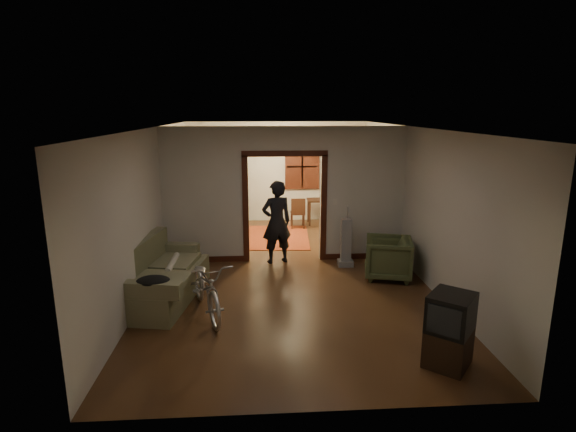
{
  "coord_description": "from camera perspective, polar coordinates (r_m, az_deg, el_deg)",
  "views": [
    {
      "loc": [
        -0.53,
        -8.37,
        3.12
      ],
      "look_at": [
        0.0,
        -0.3,
        1.2
      ],
      "focal_mm": 28.0,
      "sensor_mm": 36.0,
      "label": 1
    }
  ],
  "objects": [
    {
      "name": "wall_left",
      "position": [
        8.77,
        -16.67,
        1.47
      ],
      "size": [
        0.02,
        8.5,
        2.8
      ],
      "primitive_type": "cube",
      "color": "beige",
      "rests_on": "floor"
    },
    {
      "name": "ceiling",
      "position": [
        8.39,
        -0.14,
        11.17
      ],
      "size": [
        5.0,
        8.5,
        0.01
      ],
      "primitive_type": "cube",
      "color": "white",
      "rests_on": "floor"
    },
    {
      "name": "armchair",
      "position": [
        8.73,
        12.56,
        -5.21
      ],
      "size": [
        1.03,
        1.02,
        0.78
      ],
      "primitive_type": "imported",
      "rotation": [
        0.0,
        0.0,
        -1.82
      ],
      "color": "#424D2B",
      "rests_on": "floor"
    },
    {
      "name": "rolled_paper",
      "position": [
        8.08,
        -14.46,
        -5.79
      ],
      "size": [
        0.11,
        0.87,
        0.11
      ],
      "primitive_type": "cylinder",
      "rotation": [
        1.57,
        0.0,
        0.0
      ],
      "color": "beige",
      "rests_on": "sofa"
    },
    {
      "name": "desk",
      "position": [
        12.56,
        4.58,
        0.55
      ],
      "size": [
        1.04,
        0.76,
        0.69
      ],
      "primitive_type": "cube",
      "rotation": [
        0.0,
        0.0,
        -0.28
      ],
      "color": "black",
      "rests_on": "floor"
    },
    {
      "name": "locker",
      "position": [
        12.41,
        -7.63,
        3.08
      ],
      "size": [
        0.94,
        0.53,
        1.86
      ],
      "primitive_type": "cube",
      "rotation": [
        0.0,
        0.0,
        -0.02
      ],
      "color": "#2B341F",
      "rests_on": "floor"
    },
    {
      "name": "far_window",
      "position": [
        12.74,
        1.81,
        6.28
      ],
      "size": [
        0.98,
        0.06,
        1.28
      ],
      "primitive_type": "cube",
      "color": "black",
      "rests_on": "wall_back"
    },
    {
      "name": "bicycle",
      "position": [
        7.15,
        -10.31,
        -8.76
      ],
      "size": [
        1.13,
        1.83,
        0.91
      ],
      "primitive_type": "imported",
      "rotation": [
        0.0,
        0.0,
        0.33
      ],
      "color": "silver",
      "rests_on": "floor"
    },
    {
      "name": "oriental_rug",
      "position": [
        11.27,
        -1.68,
        -2.68
      ],
      "size": [
        1.79,
        2.28,
        0.02
      ],
      "primitive_type": "cube",
      "rotation": [
        0.0,
        0.0,
        -0.06
      ],
      "color": "maroon",
      "rests_on": "floor"
    },
    {
      "name": "vacuum",
      "position": [
        9.18,
        7.36,
        -3.36
      ],
      "size": [
        0.36,
        0.32,
        0.99
      ],
      "primitive_type": "cube",
      "rotation": [
        0.0,
        0.0,
        -0.29
      ],
      "color": "gray",
      "rests_on": "floor"
    },
    {
      "name": "light_switch",
      "position": [
        9.37,
        6.03,
        1.77
      ],
      "size": [
        0.08,
        0.01,
        0.12
      ],
      "primitive_type": "cube",
      "color": "silver",
      "rests_on": "partition_wall"
    },
    {
      "name": "sofa",
      "position": [
        7.83,
        -15.57,
        -6.75
      ],
      "size": [
        1.31,
        2.28,
        0.99
      ],
      "primitive_type": "cube",
      "rotation": [
        0.0,
        0.0,
        -0.17
      ],
      "color": "#646543",
      "rests_on": "floor"
    },
    {
      "name": "desk_chair",
      "position": [
        12.04,
        1.23,
        0.4
      ],
      "size": [
        0.42,
        0.42,
        0.84
      ],
      "primitive_type": "cube",
      "rotation": [
        0.0,
        0.0,
        0.12
      ],
      "color": "black",
      "rests_on": "floor"
    },
    {
      "name": "wall_right",
      "position": [
        9.07,
        15.85,
        1.91
      ],
      "size": [
        0.02,
        8.5,
        2.8
      ],
      "primitive_type": "cube",
      "color": "beige",
      "rests_on": "floor"
    },
    {
      "name": "globe",
      "position": [
        12.27,
        -7.78,
        7.72
      ],
      "size": [
        0.28,
        0.28,
        0.28
      ],
      "primitive_type": "sphere",
      "color": "#1E5972",
      "rests_on": "locker"
    },
    {
      "name": "wall_back",
      "position": [
        12.75,
        -1.36,
        5.61
      ],
      "size": [
        5.0,
        0.02,
        2.8
      ],
      "primitive_type": "cube",
      "color": "beige",
      "rests_on": "floor"
    },
    {
      "name": "door_casing",
      "position": [
        9.36,
        -0.42,
        0.89
      ],
      "size": [
        1.74,
        0.2,
        2.32
      ],
      "primitive_type": "cube",
      "color": "#39160D",
      "rests_on": "floor"
    },
    {
      "name": "tv_stand",
      "position": [
        6.15,
        19.66,
        -15.37
      ],
      "size": [
        0.72,
        0.73,
        0.49
      ],
      "primitive_type": "cube",
      "rotation": [
        0.0,
        0.0,
        0.88
      ],
      "color": "black",
      "rests_on": "floor"
    },
    {
      "name": "partition_wall",
      "position": [
        9.3,
        -0.43,
        2.69
      ],
      "size": [
        5.0,
        0.14,
        2.8
      ],
      "primitive_type": "cube",
      "color": "beige",
      "rests_on": "floor"
    },
    {
      "name": "jacket",
      "position": [
        6.93,
        -16.75,
        -7.87
      ],
      "size": [
        0.49,
        0.36,
        0.14
      ],
      "primitive_type": "ellipsoid",
      "color": "black",
      "rests_on": "sofa"
    },
    {
      "name": "person",
      "position": [
        9.24,
        -1.46,
        -0.78
      ],
      "size": [
        0.73,
        0.58,
        1.73
      ],
      "primitive_type": "imported",
      "rotation": [
        0.0,
        0.0,
        3.44
      ],
      "color": "black",
      "rests_on": "floor"
    },
    {
      "name": "crt_tv",
      "position": [
        5.95,
        20.01,
        -11.45
      ],
      "size": [
        0.73,
        0.73,
        0.47
      ],
      "primitive_type": "cube",
      "rotation": [
        0.0,
        0.0,
        0.88
      ],
      "color": "black",
      "rests_on": "tv_stand"
    },
    {
      "name": "chandelier",
      "position": [
        10.91,
        -0.98,
        9.31
      ],
      "size": [
        0.24,
        0.24,
        0.24
      ],
      "primitive_type": "sphere",
      "color": "#FFE0A5",
      "rests_on": "ceiling"
    },
    {
      "name": "floor",
      "position": [
        8.95,
        -0.13,
        -7.05
      ],
      "size": [
        5.0,
        8.5,
        0.01
      ],
      "primitive_type": "cube",
      "color": "#392112",
      "rests_on": "ground"
    }
  ]
}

